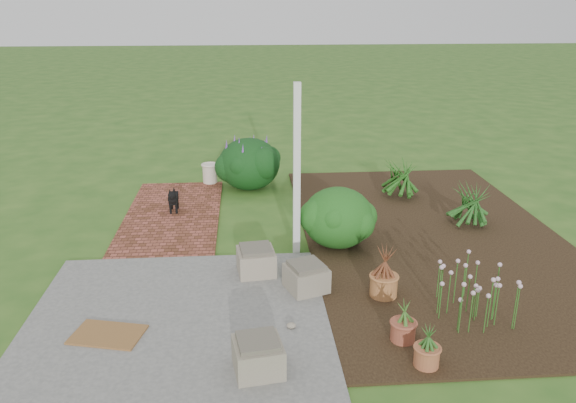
{
  "coord_description": "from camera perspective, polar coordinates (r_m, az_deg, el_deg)",
  "views": [
    {
      "loc": [
        -0.41,
        -7.43,
        3.54
      ],
      "look_at": [
        0.2,
        0.4,
        0.7
      ],
      "focal_mm": 35.0,
      "sensor_mm": 36.0,
      "label": 1
    }
  ],
  "objects": [
    {
      "name": "agapanthus_clump_front",
      "position": [
        10.67,
        11.35,
        2.72
      ],
      "size": [
        1.06,
        1.06,
        0.86
      ],
      "primitive_type": null,
      "rotation": [
        0.0,
        0.0,
        -0.1
      ],
      "color": "#0F3C0F",
      "rests_on": "garden_bed"
    },
    {
      "name": "evergreen_shrub",
      "position": [
        8.42,
        5.1,
        -1.47
      ],
      "size": [
        1.09,
        1.09,
        0.91
      ],
      "primitive_type": "ellipsoid",
      "rotation": [
        0.0,
        0.0,
        -0.02
      ],
      "color": "#0F420E",
      "rests_on": "garden_bed"
    },
    {
      "name": "stone_trough_mid",
      "position": [
        7.21,
        1.87,
        -7.78
      ],
      "size": [
        0.6,
        0.6,
        0.31
      ],
      "primitive_type": "cube",
      "rotation": [
        0.0,
        0.0,
        0.35
      ],
      "color": "#7A6E5E",
      "rests_on": "concrete_patio"
    },
    {
      "name": "veranda_post",
      "position": [
        7.91,
        0.89,
        3.03
      ],
      "size": [
        0.1,
        0.1,
        2.5
      ],
      "primitive_type": "cube",
      "color": "white",
      "rests_on": "ground"
    },
    {
      "name": "agapanthus_clump_back",
      "position": [
        9.63,
        18.03,
        0.1
      ],
      "size": [
        0.93,
        0.93,
        0.83
      ],
      "primitive_type": null,
      "rotation": [
        0.0,
        0.0,
        -0.01
      ],
      "color": "#103C0F",
      "rests_on": "garden_bed"
    },
    {
      "name": "terracotta_pot_small_left",
      "position": [
        6.39,
        11.61,
        -12.75
      ],
      "size": [
        0.3,
        0.3,
        0.22
      ],
      "primitive_type": "cylinder",
      "rotation": [
        0.0,
        0.0,
        -0.11
      ],
      "color": "#984A33",
      "rests_on": "garden_bed"
    },
    {
      "name": "brick_path",
      "position": [
        9.92,
        -11.63,
        -1.34
      ],
      "size": [
        1.6,
        3.5,
        0.04
      ],
      "primitive_type": "cube",
      "color": "#5C301D",
      "rests_on": "ground"
    },
    {
      "name": "stone_trough_far",
      "position": [
        7.63,
        -3.26,
        -6.12
      ],
      "size": [
        0.54,
        0.54,
        0.32
      ],
      "primitive_type": "cube",
      "rotation": [
        0.0,
        0.0,
        0.12
      ],
      "color": "#7A745B",
      "rests_on": "concrete_patio"
    },
    {
      "name": "concrete_patio",
      "position": [
        6.74,
        -11.19,
        -12.05
      ],
      "size": [
        3.5,
        3.5,
        0.04
      ],
      "primitive_type": "cube",
      "color": "#5E5E5C",
      "rests_on": "ground"
    },
    {
      "name": "ground",
      "position": [
        8.25,
        -1.18,
        -5.56
      ],
      "size": [
        80.0,
        80.0,
        0.0
      ],
      "primitive_type": "plane",
      "color": "#2B571B",
      "rests_on": "ground"
    },
    {
      "name": "black_dog",
      "position": [
        9.91,
        -11.59,
        0.33
      ],
      "size": [
        0.16,
        0.5,
        0.43
      ],
      "rotation": [
        0.0,
        0.0,
        0.03
      ],
      "color": "black",
      "rests_on": "brick_path"
    },
    {
      "name": "purple_flowering_bush",
      "position": [
        11.08,
        -3.99,
        3.97
      ],
      "size": [
        1.3,
        1.3,
        1.02
      ],
      "primitive_type": "ellipsoid",
      "rotation": [
        0.0,
        0.0,
        -0.08
      ],
      "color": "black",
      "rests_on": "ground"
    },
    {
      "name": "terracotta_pot_bronze",
      "position": [
        7.19,
        9.69,
        -8.4
      ],
      "size": [
        0.43,
        0.43,
        0.28
      ],
      "primitive_type": "cylinder",
      "rotation": [
        0.0,
        0.0,
        0.3
      ],
      "color": "#AF6D3B",
      "rests_on": "garden_bed"
    },
    {
      "name": "stone_trough_near",
      "position": [
        5.78,
        -3.05,
        -15.5
      ],
      "size": [
        0.54,
        0.54,
        0.31
      ],
      "primitive_type": "cube",
      "rotation": [
        0.0,
        0.0,
        0.15
      ],
      "color": "#716654",
      "rests_on": "concrete_patio"
    },
    {
      "name": "cream_ceramic_urn",
      "position": [
        11.43,
        -7.95,
        2.85
      ],
      "size": [
        0.29,
        0.29,
        0.38
      ],
      "primitive_type": "cylinder",
      "rotation": [
        0.0,
        0.0,
        -0.02
      ],
      "color": "beige",
      "rests_on": "brick_path"
    },
    {
      "name": "garden_bed",
      "position": [
        9.16,
        14.48,
        -3.44
      ],
      "size": [
        4.0,
        7.0,
        0.03
      ],
      "primitive_type": "cube",
      "color": "black",
      "rests_on": "ground"
    },
    {
      "name": "pink_flower_patch",
      "position": [
        6.98,
        18.04,
        -8.56
      ],
      "size": [
        1.21,
        1.21,
        0.61
      ],
      "primitive_type": null,
      "rotation": [
        0.0,
        0.0,
        -0.34
      ],
      "color": "#113D0F",
      "rests_on": "garden_bed"
    },
    {
      "name": "coir_doormat",
      "position": [
        6.68,
        -17.85,
        -12.74
      ],
      "size": [
        0.86,
        0.66,
        0.02
      ],
      "primitive_type": "cube",
      "rotation": [
        0.0,
        0.0,
        -0.24
      ],
      "color": "brown",
      "rests_on": "concrete_patio"
    },
    {
      "name": "terracotta_pot_small_right",
      "position": [
        6.06,
        13.91,
        -15.0
      ],
      "size": [
        0.27,
        0.27,
        0.22
      ],
      "primitive_type": "cylinder",
      "rotation": [
        0.0,
        0.0,
        0.07
      ],
      "color": "#A35A37",
      "rests_on": "garden_bed"
    }
  ]
}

